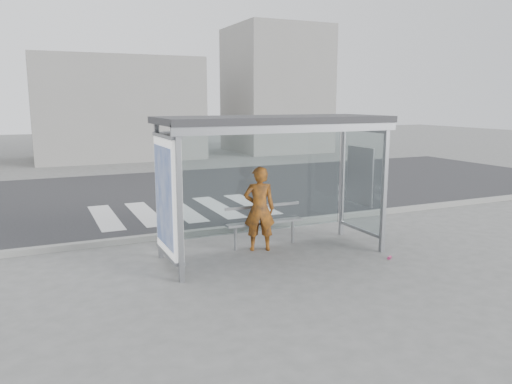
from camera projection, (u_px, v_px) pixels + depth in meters
ground at (273, 255)px, 9.52m from camera, size 80.00×80.00×0.00m
road at (176, 193)px, 15.79m from camera, size 30.00×10.00×0.01m
curb at (235, 228)px, 11.26m from camera, size 30.00×0.18×0.12m
crosswalk at (182, 210)px, 13.35m from camera, size 4.55×3.00×0.00m
bus_shelter at (254, 152)px, 9.07m from camera, size 4.25×1.65×2.62m
building_center at (116, 109)px, 25.21m from camera, size 8.00×5.00×5.00m
building_right at (276, 90)px, 28.66m from camera, size 5.00×5.00×7.00m
person at (259, 209)px, 9.67m from camera, size 0.70×0.58×1.66m
bench at (265, 222)px, 9.99m from camera, size 1.63×0.21×0.84m
soda_can at (389, 258)px, 9.24m from camera, size 0.12×0.11×0.06m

